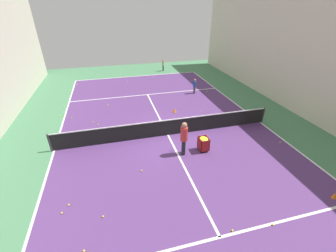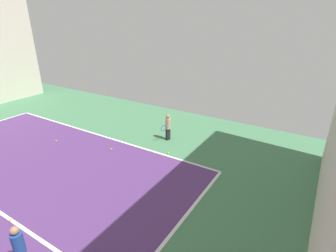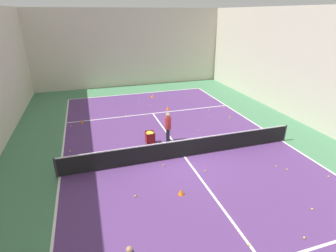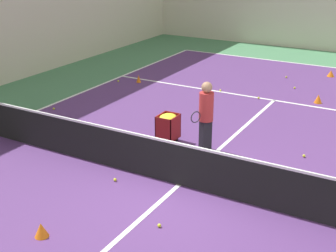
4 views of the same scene
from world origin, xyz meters
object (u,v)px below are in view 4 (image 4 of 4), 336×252
(tennis_net, at_px, (179,164))
(coach_at_net, at_px, (206,112))
(training_cone_0, at_px, (331,73))
(training_cone_1, at_px, (318,99))
(ball_cart, at_px, (168,123))

(tennis_net, height_order, coach_at_net, coach_at_net)
(training_cone_0, bearing_deg, coach_at_net, -98.50)
(training_cone_0, bearing_deg, training_cone_1, -84.84)
(ball_cart, height_order, training_cone_1, ball_cart)
(training_cone_0, xyz_separation_m, training_cone_1, (0.31, -3.41, 0.02))
(training_cone_0, bearing_deg, tennis_net, -95.40)
(coach_at_net, bearing_deg, tennis_net, 34.17)
(tennis_net, xyz_separation_m, ball_cart, (-1.32, 1.88, 0.01))
(ball_cart, bearing_deg, coach_at_net, -0.15)
(training_cone_0, relative_size, training_cone_1, 1.02)
(coach_at_net, bearing_deg, training_cone_1, -171.82)
(ball_cart, height_order, training_cone_0, ball_cart)
(tennis_net, height_order, training_cone_0, tennis_net)
(tennis_net, bearing_deg, training_cone_0, 84.60)
(coach_at_net, height_order, training_cone_1, coach_at_net)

